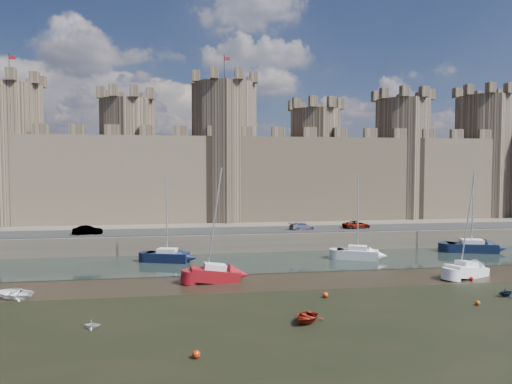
% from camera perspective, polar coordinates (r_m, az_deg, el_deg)
% --- Properties ---
extents(ground, '(160.00, 160.00, 0.00)m').
position_cam_1_polar(ground, '(32.12, -0.55, -17.70)').
color(ground, black).
rests_on(ground, ground).
extents(seaweed_patch, '(70.00, 34.00, 0.01)m').
position_cam_1_polar(seaweed_patch, '(26.65, 1.37, -22.19)').
color(seaweed_patch, black).
rests_on(seaweed_patch, ground).
extents(water_channel, '(160.00, 12.00, 0.08)m').
position_cam_1_polar(water_channel, '(55.09, -4.02, -8.85)').
color(water_channel, black).
rests_on(water_channel, ground).
extents(quay, '(160.00, 60.00, 2.50)m').
position_cam_1_polar(quay, '(90.42, -5.79, -3.43)').
color(quay, '#4C443A').
rests_on(quay, ground).
extents(road, '(160.00, 7.00, 0.10)m').
position_cam_1_polar(road, '(64.50, -4.72, -4.85)').
color(road, black).
rests_on(road, quay).
extents(castle, '(108.50, 11.00, 29.00)m').
position_cam_1_polar(castle, '(77.84, -5.88, 3.22)').
color(castle, '#42382B').
rests_on(castle, quay).
extents(car_1, '(3.88, 1.67, 1.24)m').
position_cam_1_polar(car_1, '(64.47, -20.31, -4.52)').
color(car_1, gray).
rests_on(car_1, quay).
extents(car_2, '(4.01, 2.31, 1.09)m').
position_cam_1_polar(car_2, '(65.74, 5.80, -4.27)').
color(car_2, gray).
rests_on(car_2, quay).
extents(car_3, '(4.31, 2.45, 1.14)m').
position_cam_1_polar(car_3, '(68.41, 12.47, -4.03)').
color(car_3, gray).
rests_on(car_3, quay).
extents(sailboat_1, '(5.47, 3.34, 10.26)m').
position_cam_1_polar(sailboat_1, '(56.39, -11.03, -7.83)').
color(sailboat_1, black).
rests_on(sailboat_1, ground).
extents(sailboat_2, '(5.35, 3.79, 10.76)m').
position_cam_1_polar(sailboat_2, '(58.20, 12.58, -7.47)').
color(sailboat_2, silver).
rests_on(sailboat_2, ground).
extents(sailboat_3, '(6.65, 4.15, 10.89)m').
position_cam_1_polar(sailboat_3, '(68.14, 25.35, -6.17)').
color(sailboat_3, black).
rests_on(sailboat_3, ground).
extents(sailboat_4, '(5.08, 2.43, 11.45)m').
position_cam_1_polar(sailboat_4, '(46.37, -5.16, -10.14)').
color(sailboat_4, maroon).
rests_on(sailboat_4, ground).
extents(sailboat_5, '(5.29, 3.61, 10.64)m').
position_cam_1_polar(sailboat_5, '(52.93, 24.82, -8.82)').
color(sailboat_5, white).
rests_on(sailboat_5, ground).
extents(dinghy_3, '(1.29, 1.15, 0.62)m').
position_cam_1_polar(dinghy_3, '(35.46, -19.79, -15.32)').
color(dinghy_3, silver).
rests_on(dinghy_3, ground).
extents(dinghy_4, '(3.42, 3.62, 0.61)m').
position_cam_1_polar(dinghy_4, '(35.05, 6.34, -15.39)').
color(dinghy_4, maroon).
rests_on(dinghy_4, ground).
extents(dinghy_6, '(3.52, 2.74, 0.67)m').
position_cam_1_polar(dinghy_6, '(45.77, -28.06, -11.29)').
color(dinghy_6, white).
rests_on(dinghy_6, ground).
extents(dinghy_7, '(1.40, 1.21, 0.73)m').
position_cam_1_polar(dinghy_7, '(46.70, 28.77, -10.98)').
color(dinghy_7, black).
rests_on(dinghy_7, ground).
extents(buoy_1, '(0.49, 0.49, 0.49)m').
position_cam_1_polar(buoy_1, '(41.39, 8.66, -12.60)').
color(buoy_1, '#C03408').
rests_on(buoy_1, ground).
extents(buoy_2, '(0.49, 0.49, 0.49)m').
position_cam_1_polar(buoy_2, '(29.08, -7.48, -19.48)').
color(buoy_2, red).
rests_on(buoy_2, ground).
extents(buoy_3, '(0.43, 0.43, 0.43)m').
position_cam_1_polar(buoy_3, '(51.58, 25.33, -9.76)').
color(buoy_3, red).
rests_on(buoy_3, ground).
extents(buoy_5, '(0.41, 0.41, 0.41)m').
position_cam_1_polar(buoy_5, '(42.91, 25.96, -12.36)').
color(buoy_5, '#C23C08').
rests_on(buoy_5, ground).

